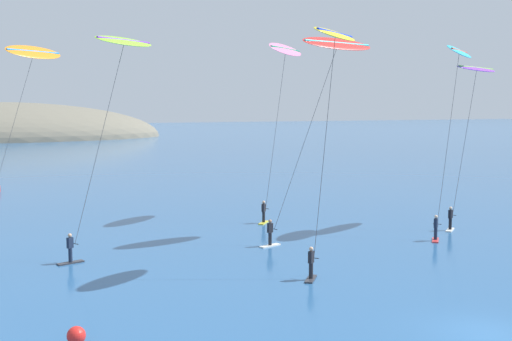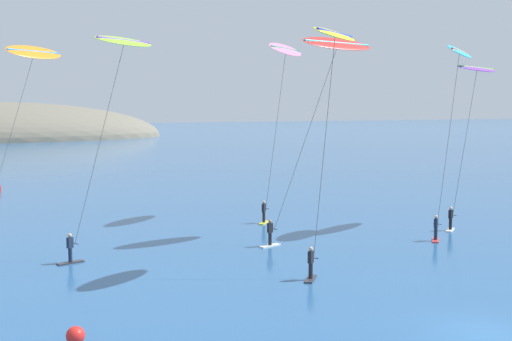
{
  "view_description": "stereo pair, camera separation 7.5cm",
  "coord_description": "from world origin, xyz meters",
  "px_view_note": "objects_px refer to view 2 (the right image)",
  "views": [
    {
      "loc": [
        -17.98,
        -18.49,
        8.85
      ],
      "look_at": [
        -1.42,
        18.81,
        4.69
      ],
      "focal_mm": 45.0,
      "sensor_mm": 36.0,
      "label": 1
    },
    {
      "loc": [
        -17.91,
        -18.52,
        8.85
      ],
      "look_at": [
        -1.42,
        18.81,
        4.69
      ],
      "focal_mm": 45.0,
      "sensor_mm": 36.0,
      "label": 2
    }
  ],
  "objects_px": {
    "kitesurfer_yellow": "(333,54)",
    "kitesurfer_orange": "(30,64)",
    "kitesurfer_red": "(334,55)",
    "kitesurfer_pink": "(284,61)",
    "kitesurfer_cyan": "(458,66)",
    "kitesurfer_lime": "(120,59)",
    "kitesurfer_purple": "(475,79)",
    "marker_buoy": "(75,335)"
  },
  "relations": [
    {
      "from": "kitesurfer_red",
      "to": "kitesurfer_yellow",
      "type": "distance_m",
      "value": 9.05
    },
    {
      "from": "kitesurfer_yellow",
      "to": "kitesurfer_cyan",
      "type": "xyz_separation_m",
      "value": [
        13.62,
        6.05,
        0.08
      ]
    },
    {
      "from": "kitesurfer_lime",
      "to": "marker_buoy",
      "type": "bearing_deg",
      "value": -108.56
    },
    {
      "from": "kitesurfer_purple",
      "to": "kitesurfer_cyan",
      "type": "bearing_deg",
      "value": -155.71
    },
    {
      "from": "kitesurfer_red",
      "to": "marker_buoy",
      "type": "xyz_separation_m",
      "value": [
        -18.96,
        -13.54,
        -11.83
      ]
    },
    {
      "from": "kitesurfer_orange",
      "to": "marker_buoy",
      "type": "bearing_deg",
      "value": -92.06
    },
    {
      "from": "kitesurfer_red",
      "to": "kitesurfer_pink",
      "type": "height_order",
      "value": "kitesurfer_pink"
    },
    {
      "from": "kitesurfer_orange",
      "to": "kitesurfer_lime",
      "type": "distance_m",
      "value": 13.33
    },
    {
      "from": "kitesurfer_yellow",
      "to": "marker_buoy",
      "type": "bearing_deg",
      "value": -157.93
    },
    {
      "from": "kitesurfer_yellow",
      "to": "kitesurfer_lime",
      "type": "bearing_deg",
      "value": 135.2
    },
    {
      "from": "kitesurfer_cyan",
      "to": "marker_buoy",
      "type": "bearing_deg",
      "value": -157.01
    },
    {
      "from": "kitesurfer_orange",
      "to": "kitesurfer_cyan",
      "type": "bearing_deg",
      "value": -30.48
    },
    {
      "from": "kitesurfer_orange",
      "to": "kitesurfer_lime",
      "type": "relative_size",
      "value": 1.03
    },
    {
      "from": "kitesurfer_purple",
      "to": "kitesurfer_lime",
      "type": "height_order",
      "value": "kitesurfer_lime"
    },
    {
      "from": "kitesurfer_pink",
      "to": "marker_buoy",
      "type": "xyz_separation_m",
      "value": [
        -19.43,
        -21.89,
        -11.99
      ]
    },
    {
      "from": "kitesurfer_pink",
      "to": "kitesurfer_yellow",
      "type": "height_order",
      "value": "kitesurfer_pink"
    },
    {
      "from": "kitesurfer_red",
      "to": "kitesurfer_cyan",
      "type": "bearing_deg",
      "value": -10.63
    },
    {
      "from": "kitesurfer_orange",
      "to": "kitesurfer_pink",
      "type": "relative_size",
      "value": 0.97
    },
    {
      "from": "kitesurfer_yellow",
      "to": "kitesurfer_orange",
      "type": "bearing_deg",
      "value": 121.3
    },
    {
      "from": "kitesurfer_red",
      "to": "kitesurfer_orange",
      "type": "xyz_separation_m",
      "value": [
        -17.96,
        14.17,
        -0.24
      ]
    },
    {
      "from": "kitesurfer_cyan",
      "to": "marker_buoy",
      "type": "relative_size",
      "value": 18.75
    },
    {
      "from": "kitesurfer_lime",
      "to": "marker_buoy",
      "type": "xyz_separation_m",
      "value": [
        -5.04,
        -15.01,
        -11.27
      ]
    },
    {
      "from": "kitesurfer_yellow",
      "to": "kitesurfer_purple",
      "type": "distance_m",
      "value": 17.95
    },
    {
      "from": "kitesurfer_red",
      "to": "kitesurfer_purple",
      "type": "bearing_deg",
      "value": -2.14
    },
    {
      "from": "kitesurfer_purple",
      "to": "kitesurfer_cyan",
      "type": "distance_m",
      "value": 3.14
    },
    {
      "from": "kitesurfer_purple",
      "to": "kitesurfer_orange",
      "type": "bearing_deg",
      "value": 153.81
    },
    {
      "from": "kitesurfer_orange",
      "to": "kitesurfer_purple",
      "type": "distance_m",
      "value": 33.12
    },
    {
      "from": "marker_buoy",
      "to": "kitesurfer_purple",
      "type": "bearing_deg",
      "value": 23.11
    },
    {
      "from": "kitesurfer_yellow",
      "to": "marker_buoy",
      "type": "distance_m",
      "value": 19.07
    },
    {
      "from": "kitesurfer_yellow",
      "to": "kitesurfer_purple",
      "type": "height_order",
      "value": "kitesurfer_yellow"
    },
    {
      "from": "kitesurfer_orange",
      "to": "kitesurfer_yellow",
      "type": "bearing_deg",
      "value": -58.7
    },
    {
      "from": "kitesurfer_orange",
      "to": "kitesurfer_pink",
      "type": "xyz_separation_m",
      "value": [
        18.43,
        -5.82,
        0.4
      ]
    },
    {
      "from": "kitesurfer_yellow",
      "to": "kitesurfer_cyan",
      "type": "distance_m",
      "value": 14.91
    },
    {
      "from": "kitesurfer_cyan",
      "to": "marker_buoy",
      "type": "height_order",
      "value": "kitesurfer_cyan"
    },
    {
      "from": "kitesurfer_yellow",
      "to": "kitesurfer_cyan",
      "type": "bearing_deg",
      "value": 23.95
    },
    {
      "from": "kitesurfer_pink",
      "to": "marker_buoy",
      "type": "height_order",
      "value": "kitesurfer_pink"
    },
    {
      "from": "kitesurfer_orange",
      "to": "kitesurfer_purple",
      "type": "bearing_deg",
      "value": -26.19
    },
    {
      "from": "kitesurfer_pink",
      "to": "kitesurfer_purple",
      "type": "distance_m",
      "value": 14.37
    },
    {
      "from": "kitesurfer_cyan",
      "to": "kitesurfer_orange",
      "type": "bearing_deg",
      "value": 149.52
    },
    {
      "from": "kitesurfer_pink",
      "to": "kitesurfer_yellow",
      "type": "xyz_separation_m",
      "value": [
        -5.11,
        -16.08,
        -0.81
      ]
    },
    {
      "from": "kitesurfer_orange",
      "to": "kitesurfer_purple",
      "type": "xyz_separation_m",
      "value": [
        29.7,
        -14.61,
        -1.18
      ]
    },
    {
      "from": "kitesurfer_red",
      "to": "kitesurfer_lime",
      "type": "relative_size",
      "value": 1.03
    }
  ]
}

